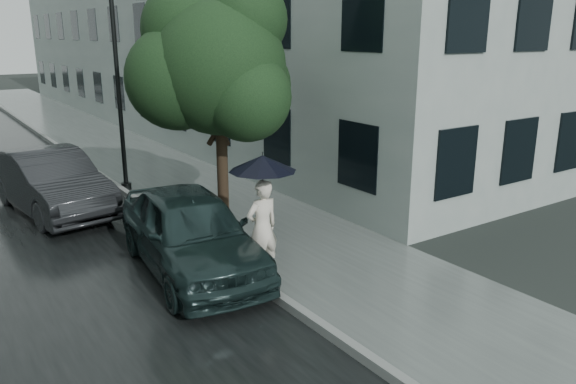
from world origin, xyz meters
TOP-DOWN VIEW (x-y plane):
  - ground at (0.00, 0.00)m, footprint 120.00×120.00m
  - sidewalk at (0.25, 12.00)m, footprint 3.50×60.00m
  - kerb_near at (-1.57, 12.00)m, footprint 0.15×60.00m
  - building_near at (5.47, 19.50)m, footprint 7.02×36.00m
  - pedestrian at (-1.20, 2.00)m, footprint 0.67×0.46m
  - umbrella at (-1.18, 1.99)m, footprint 1.29×1.29m
  - street_tree at (-0.60, 4.73)m, footprint 3.69×3.35m
  - lamp_post at (-1.51, 8.99)m, footprint 0.85×0.35m
  - car_near at (-2.20, 2.86)m, footprint 2.26×4.62m
  - car_far at (-3.50, 7.98)m, footprint 2.17×4.75m

SIDE VIEW (x-z plane):
  - ground at x=0.00m, z-range 0.00..0.00m
  - sidewalk at x=0.25m, z-range 0.00..0.01m
  - kerb_near at x=-1.57m, z-range 0.00..0.15m
  - car_far at x=-3.50m, z-range 0.01..1.52m
  - car_near at x=-2.20m, z-range 0.01..1.52m
  - pedestrian at x=-1.20m, z-range 0.01..1.77m
  - umbrella at x=-1.18m, z-range 1.41..2.73m
  - lamp_post at x=-1.51m, z-range 0.38..5.75m
  - street_tree at x=-0.60m, z-range 0.89..6.27m
  - building_near at x=5.47m, z-range 0.00..9.00m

